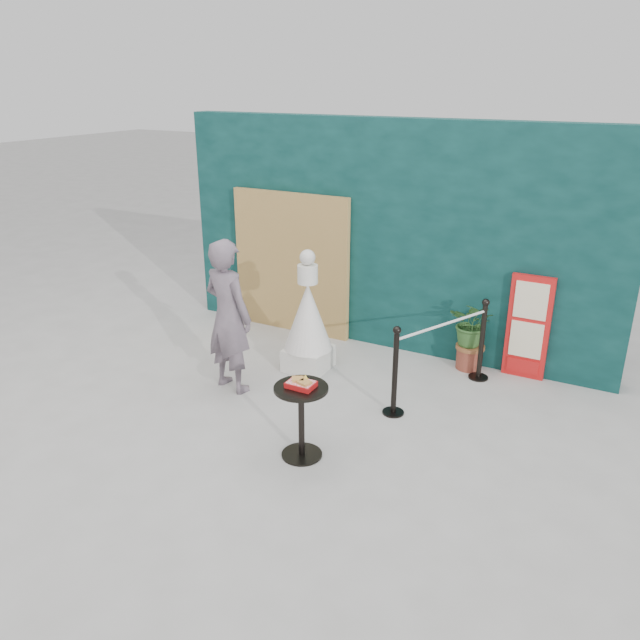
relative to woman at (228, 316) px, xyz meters
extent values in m
plane|color=#ADAAA5|center=(1.09, -1.02, -0.91)|extent=(60.00, 60.00, 0.00)
cube|color=black|center=(1.09, 2.13, 0.59)|extent=(6.00, 0.30, 3.00)
cube|color=tan|center=(-0.31, 1.92, 0.09)|extent=(1.80, 0.08, 2.00)
imported|color=slate|center=(0.00, 0.00, 0.00)|extent=(0.73, 0.56, 1.81)
cube|color=red|center=(2.99, 1.94, -0.26)|extent=(0.50, 0.06, 1.30)
cube|color=beige|center=(2.99, 1.91, 0.09)|extent=(0.38, 0.02, 0.45)
cube|color=beige|center=(2.99, 1.91, -0.41)|extent=(0.38, 0.02, 0.45)
cube|color=red|center=(2.99, 1.91, -0.76)|extent=(0.38, 0.02, 0.18)
cube|color=silver|center=(0.55, 0.88, -0.77)|extent=(0.52, 0.52, 0.28)
cone|color=silver|center=(0.55, 0.88, -0.20)|extent=(0.61, 0.61, 0.85)
cylinder|color=silver|center=(0.55, 0.88, 0.34)|extent=(0.25, 0.25, 0.23)
sphere|color=silver|center=(0.55, 0.88, 0.55)|extent=(0.19, 0.19, 0.19)
cylinder|color=black|center=(1.45, -0.86, -0.90)|extent=(0.40, 0.40, 0.02)
cylinder|color=black|center=(1.45, -0.86, -0.55)|extent=(0.06, 0.06, 0.72)
cylinder|color=black|center=(1.45, -0.86, -0.17)|extent=(0.52, 0.52, 0.03)
cube|color=#B01213|center=(1.45, -0.86, -0.13)|extent=(0.26, 0.19, 0.05)
cube|color=red|center=(1.45, -0.86, -0.10)|extent=(0.24, 0.17, 0.00)
cube|color=#D69A4E|center=(1.41, -0.85, -0.09)|extent=(0.15, 0.14, 0.02)
cube|color=#BF9745|center=(1.50, -0.88, -0.09)|extent=(0.13, 0.13, 0.02)
cone|color=yellow|center=(1.47, -0.81, -0.07)|extent=(0.06, 0.06, 0.06)
cylinder|color=brown|center=(2.35, 1.85, -0.77)|extent=(0.32, 0.32, 0.27)
cylinder|color=#925A30|center=(2.35, 1.85, -0.62)|extent=(0.36, 0.36, 0.04)
imported|color=#2E5825|center=(2.35, 1.85, -0.30)|extent=(0.53, 0.46, 0.59)
cylinder|color=black|center=(1.93, 0.33, -0.90)|extent=(0.24, 0.24, 0.02)
cylinder|color=black|center=(1.93, 0.33, -0.43)|extent=(0.06, 0.06, 0.96)
sphere|color=black|center=(1.93, 0.33, 0.08)|extent=(0.09, 0.09, 0.09)
cylinder|color=black|center=(2.53, 1.63, -0.90)|extent=(0.24, 0.24, 0.02)
cylinder|color=black|center=(2.53, 1.63, -0.43)|extent=(0.06, 0.06, 0.96)
sphere|color=black|center=(2.53, 1.63, 0.08)|extent=(0.09, 0.09, 0.09)
cylinder|color=silver|center=(2.23, 0.98, -0.03)|extent=(0.63, 1.31, 0.03)
camera|label=1|loc=(4.07, -5.36, 2.55)|focal=35.00mm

